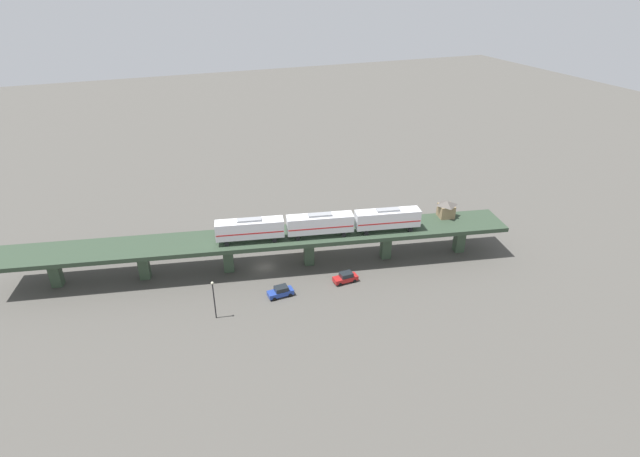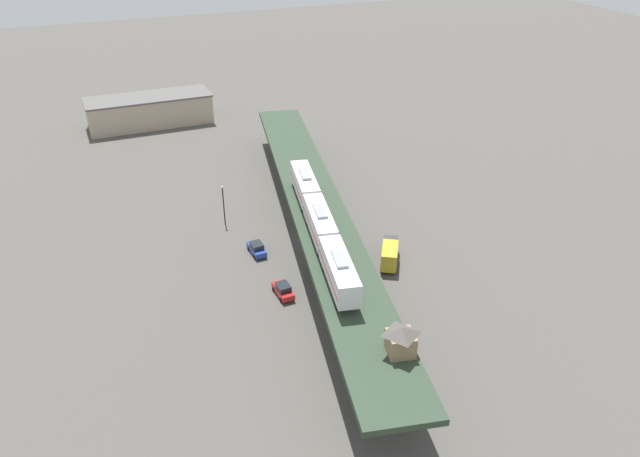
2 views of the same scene
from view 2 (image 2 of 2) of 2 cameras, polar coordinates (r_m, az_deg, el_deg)
ground_plane at (r=100.11m, az=-0.32°, el=-1.11°), size 400.00×400.00×0.00m
elevated_viaduct at (r=97.24m, az=-0.31°, el=1.73°), size 26.90×91.79×6.58m
subway_train at (r=86.51m, az=0.00°, el=0.60°), size 10.29×36.99×4.45m
signal_hut at (r=67.07m, az=7.40°, el=-10.02°), size 3.81×3.81×3.40m
street_car_blue at (r=96.71m, az=-5.80°, el=-1.82°), size 2.12×4.48×1.89m
street_car_red at (r=86.96m, az=-3.39°, el=-5.62°), size 2.10×4.47×1.89m
delivery_truck at (r=93.95m, az=6.41°, el=-2.27°), size 5.63×7.33×3.20m
street_lamp at (r=104.54m, az=-8.83°, el=2.46°), size 0.44×0.44×6.94m
warehouse_building at (r=154.29m, az=-15.31°, el=10.38°), size 28.64×10.42×6.80m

